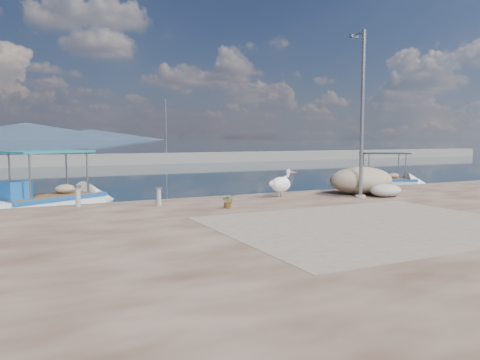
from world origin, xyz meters
The scene contains 14 objects.
ground centered at (0.00, 0.00, 0.00)m, with size 1400.00×1400.00×0.00m, color #162635.
quay centered at (0.00, -6.00, 0.25)m, with size 44.00×22.00×0.50m, color #432A1D.
quay_patch centered at (1.00, -3.00, 0.50)m, with size 9.00×7.00×0.01m, color gray.
breakwater centered at (0.00, 40.00, 0.60)m, with size 120.00×2.20×7.50m.
mountains centered at (4.39, 650.00, 9.51)m, with size 370.00×280.00×22.00m.
boat_left centered at (-7.10, 7.80, 0.23)m, with size 6.27×4.64×2.92m.
boat_right centered at (12.35, 8.69, 0.19)m, with size 5.34×3.76×2.46m.
pelican centered at (1.89, 3.64, 1.07)m, with size 1.26×0.76×1.20m.
lamp_post centered at (4.86, 2.04, 3.80)m, with size 0.44×0.96×7.00m.
bollard_near centered at (-3.57, 3.42, 0.88)m, with size 0.23×0.23×0.70m.
bollard_far centered at (-6.32, 4.60, 0.92)m, with size 0.25×0.25×0.77m.
potted_plant centered at (-1.47, 1.76, 0.76)m, with size 0.47×0.41×0.52m, color #33722D.
net_pile_d centered at (6.01, 1.73, 0.77)m, with size 1.44×1.08×0.54m, color beige.
net_pile_c centered at (5.79, 3.08, 1.11)m, with size 3.12×2.23×1.22m, color #BEA68D.
Camera 1 is at (-8.47, -13.51, 3.06)m, focal length 35.00 mm.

